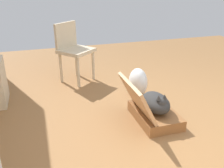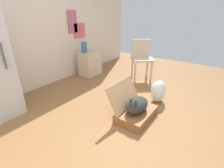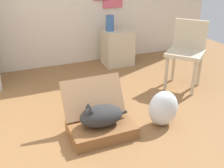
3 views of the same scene
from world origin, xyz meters
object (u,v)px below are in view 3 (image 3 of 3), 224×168
object	(u,v)px
cat	(100,116)
plastic_bag_white	(163,108)
chair	(186,50)
vase_tall	(110,23)
suitcase_base	(102,130)
side_table	(118,48)

from	to	relation	value
cat	plastic_bag_white	size ratio (longest dim) A/B	1.33
chair	plastic_bag_white	bearing A→B (deg)	-87.16
chair	cat	bearing A→B (deg)	-105.18
cat	vase_tall	distance (m)	2.14
cat	suitcase_base	bearing A→B (deg)	-1.93
cat	vase_tall	size ratio (longest dim) A/B	2.07
side_table	chair	world-z (taller)	chair
side_table	suitcase_base	bearing A→B (deg)	-118.42
chair	vase_tall	bearing A→B (deg)	167.50
plastic_bag_white	side_table	distance (m)	1.94
side_table	vase_tall	bearing A→B (deg)	159.36
cat	side_table	distance (m)	2.10
plastic_bag_white	chair	size ratio (longest dim) A/B	0.43
chair	side_table	bearing A→B (deg)	163.59
suitcase_base	side_table	bearing A→B (deg)	61.58
cat	chair	distance (m)	1.68
cat	vase_tall	xyz separation A→B (m)	(0.89, 1.89, 0.48)
suitcase_base	cat	distance (m)	0.17
plastic_bag_white	chair	xyz separation A→B (m)	(0.82, 0.75, 0.33)
suitcase_base	cat	world-z (taller)	cat
vase_tall	suitcase_base	bearing A→B (deg)	-114.92
side_table	vase_tall	distance (m)	0.44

